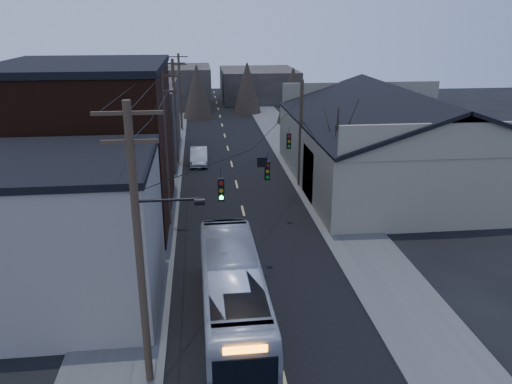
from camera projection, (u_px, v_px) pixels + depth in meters
road_surface at (233, 170)px, 44.51m from camera, size 9.00×110.00×0.02m
sidewalk_left at (159, 172)px, 43.80m from camera, size 4.00×110.00×0.12m
sidewalk_right at (305, 167)px, 45.18m from camera, size 4.00×110.00×0.12m
building_clapboard at (67, 235)px, 22.70m from camera, size 8.00×8.00×7.00m
building_brick at (89, 146)px, 32.41m from camera, size 10.00×12.00×10.00m
building_left_far at (130, 121)px, 47.97m from camera, size 9.00×14.00×7.00m
warehouse at (397, 151)px, 40.32m from camera, size 16.16×20.60×7.73m
building_far_left at (177, 87)px, 75.71m from camera, size 10.00×12.00×6.00m
building_far_right at (258, 85)px, 81.95m from camera, size 12.00×14.00×5.00m
bare_tree at (336, 159)px, 34.64m from camera, size 0.40×0.40×7.20m
utility_lines at (196, 130)px, 37.05m from camera, size 11.24×45.28×10.50m
bus at (233, 292)px, 21.80m from camera, size 2.69×11.03×3.06m
parked_car at (199, 156)px, 46.31m from camera, size 1.62×4.49×1.47m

